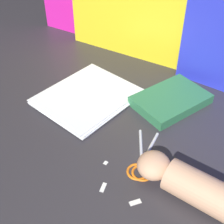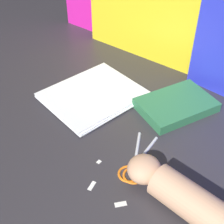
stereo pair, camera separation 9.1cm
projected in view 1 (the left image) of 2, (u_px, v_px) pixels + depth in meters
name	position (u px, v px, depth m)	size (l,w,h in m)	color
ground_plane	(106.00, 124.00, 0.96)	(6.00, 6.00, 0.00)	#2D2B30
paper_stack	(88.00, 97.00, 1.05)	(0.27, 0.32, 0.02)	white
book_closed	(171.00, 100.00, 1.02)	(0.21, 0.27, 0.03)	#2D7247
scissors	(142.00, 163.00, 0.83)	(0.14, 0.19, 0.01)	silver
hand_forearm	(193.00, 186.00, 0.73)	(0.29, 0.11, 0.08)	tan
paper_scrap_near	(106.00, 163.00, 0.84)	(0.01, 0.01, 0.00)	white
paper_scrap_mid	(135.00, 202.00, 0.74)	(0.03, 0.03, 0.00)	white
paper_scrap_far	(103.00, 187.00, 0.78)	(0.02, 0.03, 0.00)	white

